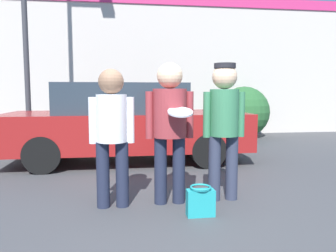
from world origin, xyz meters
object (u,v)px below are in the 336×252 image
Objects in this scene: person_middle_with_frisbee at (170,120)px; parked_car_near at (126,123)px; person_left at (112,127)px; shrub at (244,112)px; handbag at (201,202)px; person_right at (224,119)px.

parked_car_near is at bearing 100.71° from person_middle_with_frisbee.
person_left reaches higher than shrub.
handbag is at bearing -114.85° from shrub.
person_middle_with_frisbee is 1.00× the size of person_right.
handbag is at bearing -24.10° from person_left.
person_left is 4.87× the size of handbag.
parked_car_near is 4.64m from shrub.
person_middle_with_frisbee is at bearing 120.35° from handbag.
person_left is 0.95× the size of person_middle_with_frisbee.
person_left reaches higher than handbag.
person_left is at bearing -94.16° from parked_car_near.
person_right reaches higher than handbag.
person_right reaches higher than person_left.
person_right reaches higher than person_middle_with_frisbee.
parked_car_near is 3.00× the size of shrub.
parked_car_near is (-1.16, 2.53, -0.26)m from person_right.
person_left is 0.95× the size of person_right.
person_middle_with_frisbee reaches higher than person_left.
person_right is 6.02m from shrub.
shrub is (3.06, 5.57, -0.25)m from person_middle_with_frisbee.
person_left is 0.68m from person_middle_with_frisbee.
person_middle_with_frisbee reaches higher than shrub.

